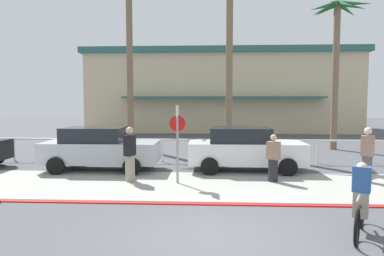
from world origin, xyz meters
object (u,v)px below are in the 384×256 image
(stop_sign_bike_lane, at_px, (177,133))
(car_white_2, at_px, (245,149))
(cyclist_black_0, at_px, (361,201))
(palm_tree_1, at_px, (129,21))
(palm_tree_2, at_px, (230,23))
(pedestrian_0, at_px, (273,160))
(pedestrian_1, at_px, (367,157))
(palm_tree_3, at_px, (337,36))
(pedestrian_2, at_px, (130,156))
(car_silver_1, at_px, (100,148))

(stop_sign_bike_lane, height_order, car_white_2, stop_sign_bike_lane)
(cyclist_black_0, bearing_deg, car_white_2, 105.07)
(palm_tree_1, bearing_deg, palm_tree_2, -14.74)
(stop_sign_bike_lane, distance_m, pedestrian_0, 3.33)
(car_white_2, distance_m, pedestrian_0, 1.99)
(pedestrian_0, xyz_separation_m, pedestrian_1, (3.09, 0.08, 0.13))
(stop_sign_bike_lane, relative_size, palm_tree_3, 0.31)
(stop_sign_bike_lane, distance_m, palm_tree_1, 11.09)
(pedestrian_0, xyz_separation_m, pedestrian_2, (-4.79, -0.20, 0.13))
(palm_tree_3, distance_m, car_silver_1, 14.03)
(stop_sign_bike_lane, height_order, pedestrian_1, stop_sign_bike_lane)
(palm_tree_1, bearing_deg, pedestrian_2, -77.04)
(car_silver_1, height_order, cyclist_black_0, car_silver_1)
(palm_tree_3, bearing_deg, pedestrian_0, -120.51)
(pedestrian_1, bearing_deg, stop_sign_bike_lane, -175.74)
(pedestrian_1, bearing_deg, car_silver_1, 170.65)
(car_silver_1, xyz_separation_m, pedestrian_0, (6.40, -1.64, -0.14))
(cyclist_black_0, bearing_deg, stop_sign_bike_lane, 134.66)
(car_silver_1, height_order, car_white_2, same)
(cyclist_black_0, height_order, pedestrian_0, pedestrian_0)
(palm_tree_1, distance_m, car_silver_1, 9.37)
(cyclist_black_0, relative_size, pedestrian_2, 0.89)
(cyclist_black_0, distance_m, pedestrian_0, 4.65)
(palm_tree_2, height_order, cyclist_black_0, palm_tree_2)
(palm_tree_3, bearing_deg, pedestrian_1, -101.96)
(palm_tree_2, height_order, pedestrian_1, palm_tree_2)
(cyclist_black_0, bearing_deg, pedestrian_1, 65.18)
(stop_sign_bike_lane, xyz_separation_m, car_silver_1, (-3.23, 2.03, -0.81))
(palm_tree_3, distance_m, pedestrian_1, 9.86)
(palm_tree_3, height_order, pedestrian_1, palm_tree_3)
(stop_sign_bike_lane, relative_size, car_silver_1, 0.58)
(palm_tree_2, bearing_deg, car_silver_1, -134.66)
(stop_sign_bike_lane, height_order, pedestrian_0, stop_sign_bike_lane)
(car_white_2, bearing_deg, palm_tree_1, 132.09)
(palm_tree_1, height_order, pedestrian_0, palm_tree_1)
(palm_tree_1, distance_m, palm_tree_3, 11.63)
(palm_tree_3, bearing_deg, car_white_2, -131.40)
(cyclist_black_0, bearing_deg, pedestrian_2, 142.80)
(cyclist_black_0, distance_m, pedestrian_1, 5.11)
(palm_tree_2, xyz_separation_m, cyclist_black_0, (2.06, -11.55, -6.06))
(stop_sign_bike_lane, bearing_deg, palm_tree_1, 112.17)
(stop_sign_bike_lane, xyz_separation_m, pedestrian_0, (3.17, 0.39, -0.94))
(stop_sign_bike_lane, distance_m, car_white_2, 3.36)
(palm_tree_3, xyz_separation_m, pedestrian_1, (-1.71, -8.07, -5.40))
(palm_tree_1, distance_m, pedestrian_1, 14.46)
(car_silver_1, distance_m, car_white_2, 5.63)
(cyclist_black_0, bearing_deg, palm_tree_3, 73.13)
(stop_sign_bike_lane, relative_size, pedestrian_1, 1.39)
(car_silver_1, relative_size, cyclist_black_0, 2.68)
(palm_tree_2, height_order, pedestrian_0, palm_tree_2)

